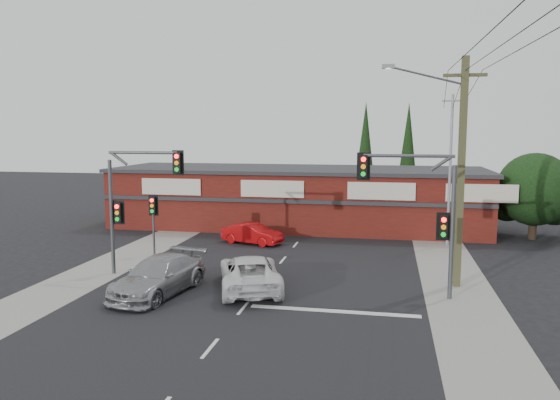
% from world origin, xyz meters
% --- Properties ---
extents(ground, '(120.00, 120.00, 0.00)m').
position_xyz_m(ground, '(0.00, 0.00, 0.00)').
color(ground, black).
rests_on(ground, ground).
extents(road_strip, '(14.00, 70.00, 0.01)m').
position_xyz_m(road_strip, '(0.00, 5.00, 0.01)').
color(road_strip, black).
rests_on(road_strip, ground).
extents(verge_left, '(3.00, 70.00, 0.02)m').
position_xyz_m(verge_left, '(-8.50, 5.00, 0.01)').
color(verge_left, gray).
rests_on(verge_left, ground).
extents(verge_right, '(3.00, 70.00, 0.02)m').
position_xyz_m(verge_right, '(8.50, 5.00, 0.01)').
color(verge_right, gray).
rests_on(verge_right, ground).
extents(stop_line, '(6.50, 0.35, 0.01)m').
position_xyz_m(stop_line, '(3.50, -1.50, 0.01)').
color(stop_line, silver).
rests_on(stop_line, ground).
extents(white_suv, '(4.03, 5.87, 1.49)m').
position_xyz_m(white_suv, '(-0.40, 0.75, 0.75)').
color(white_suv, silver).
rests_on(white_suv, ground).
extents(silver_suv, '(3.03, 5.63, 1.55)m').
position_xyz_m(silver_suv, '(-4.00, -0.69, 0.78)').
color(silver_suv, '#9A9D9F').
rests_on(silver_suv, ground).
extents(red_sedan, '(4.01, 2.39, 1.25)m').
position_xyz_m(red_sedan, '(-2.65, 10.13, 0.62)').
color(red_sedan, '#B20B0C').
rests_on(red_sedan, ground).
extents(lane_dashes, '(0.12, 54.23, 0.01)m').
position_xyz_m(lane_dashes, '(0.00, 8.31, 0.01)').
color(lane_dashes, silver).
rests_on(lane_dashes, ground).
extents(shop_building, '(27.30, 8.40, 4.22)m').
position_xyz_m(shop_building, '(-0.99, 16.99, 2.13)').
color(shop_building, '#511510').
rests_on(shop_building, ground).
extents(tree_cluster, '(5.90, 5.10, 5.50)m').
position_xyz_m(tree_cluster, '(14.69, 15.44, 2.90)').
color(tree_cluster, '#2D2116').
rests_on(tree_cluster, ground).
extents(conifer_near, '(1.80, 1.80, 9.25)m').
position_xyz_m(conifer_near, '(3.50, 24.00, 5.48)').
color(conifer_near, '#2D2116').
rests_on(conifer_near, ground).
extents(conifer_far, '(1.80, 1.80, 9.25)m').
position_xyz_m(conifer_far, '(7.00, 26.00, 5.48)').
color(conifer_far, '#2D2116').
rests_on(conifer_far, ground).
extents(traffic_mast_left, '(3.77, 0.27, 5.97)m').
position_xyz_m(traffic_mast_left, '(-6.43, 2.00, 3.93)').
color(traffic_mast_left, '#47494C').
rests_on(traffic_mast_left, ground).
extents(traffic_mast_right, '(3.96, 0.27, 5.97)m').
position_xyz_m(traffic_mast_right, '(6.86, 1.00, 3.95)').
color(traffic_mast_right, '#47494C').
rests_on(traffic_mast_right, ground).
extents(pedestal_signal, '(0.55, 0.27, 3.38)m').
position_xyz_m(pedestal_signal, '(-7.20, 6.01, 2.41)').
color(pedestal_signal, '#47494C').
rests_on(pedestal_signal, ground).
extents(utility_pole, '(4.38, 0.59, 10.00)m').
position_xyz_m(utility_pole, '(8.36, 2.99, 5.40)').
color(utility_pole, brown).
rests_on(utility_pole, ground).
extents(steel_pole, '(1.20, 0.16, 9.00)m').
position_xyz_m(steel_pole, '(9.00, 12.00, 4.70)').
color(steel_pole, gray).
rests_on(steel_pole, ground).
extents(power_lines, '(2.01, 29.00, 1.22)m').
position_xyz_m(power_lines, '(8.47, -2.47, 9.04)').
color(power_lines, black).
rests_on(power_lines, ground).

